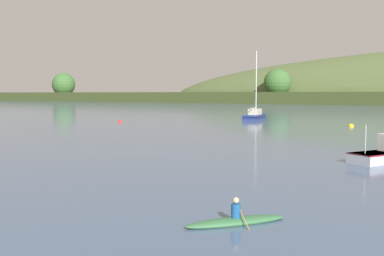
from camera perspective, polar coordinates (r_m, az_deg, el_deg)
sailboat_far_left at (r=77.86m, az=8.13°, el=1.36°), size 3.76×8.07×12.72m
canoe_with_paddler at (r=15.51m, az=5.60°, el=-11.69°), size 2.83×3.35×1.02m
mooring_buoy_foreground at (r=63.77m, az=19.62°, el=0.20°), size 0.73×0.73×0.81m
mooring_buoy_midchannel at (r=70.33m, az=-9.11°, el=0.77°), size 0.67×0.67×0.75m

